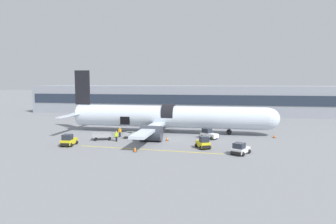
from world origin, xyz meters
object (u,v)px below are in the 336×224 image
object	(u,v)px
baggage_tug_spare	(209,134)
suitcase_on_tarmac_upright	(141,139)
ground_crew_loader_b	(154,131)
baggage_cart_queued	(103,136)
baggage_tug_rear	(240,149)
baggage_cart_loading	(133,135)
baggage_tug_mid	(203,143)
baggage_tug_lead	(69,141)
airplane	(166,117)
ground_crew_supervisor	(153,131)
ground_crew_loader_a	(116,136)
ground_crew_driver	(120,132)

from	to	relation	value
baggage_tug_spare	suitcase_on_tarmac_upright	distance (m)	10.76
baggage_tug_spare	ground_crew_loader_b	size ratio (longest dim) A/B	1.79
baggage_cart_queued	ground_crew_loader_b	distance (m)	8.17
baggage_cart_queued	suitcase_on_tarmac_upright	bearing A→B (deg)	-2.15
baggage_tug_rear	baggage_cart_loading	xyz separation A→B (m)	(-16.23, 7.70, -0.15)
baggage_tug_mid	ground_crew_loader_b	distance (m)	11.05
baggage_tug_mid	baggage_cart_queued	bearing A→B (deg)	168.44
baggage_tug_lead	baggage_cart_loading	size ratio (longest dim) A/B	0.75
airplane	ground_crew_supervisor	size ratio (longest dim) A/B	24.37
airplane	baggage_tug_rear	world-z (taller)	airplane
baggage_tug_rear	ground_crew_loader_a	distance (m)	18.62
baggage_tug_spare	baggage_tug_lead	bearing A→B (deg)	-154.91
ground_crew_supervisor	suitcase_on_tarmac_upright	xyz separation A→B (m)	(-0.61, -5.04, -0.47)
baggage_tug_mid	baggage_cart_loading	world-z (taller)	baggage_tug_mid
baggage_tug_rear	ground_crew_supervisor	size ratio (longest dim) A/B	2.06
baggage_cart_loading	baggage_tug_lead	bearing A→B (deg)	-136.23
suitcase_on_tarmac_upright	baggage_tug_mid	bearing A→B (deg)	-17.35
baggage_cart_queued	ground_crew_driver	xyz separation A→B (m)	(1.66, 2.85, 0.29)
airplane	baggage_tug_rear	xyz separation A→B (m)	(12.12, -13.93, -2.16)
baggage_cart_loading	baggage_tug_mid	bearing A→B (deg)	-24.74
baggage_tug_rear	baggage_tug_lead	bearing A→B (deg)	178.36
baggage_tug_rear	ground_crew_loader_b	xyz separation A→B (m)	(-13.25, 9.47, 0.26)
baggage_cart_queued	suitcase_on_tarmac_upright	size ratio (longest dim) A/B	5.05
baggage_tug_lead	baggage_tug_rear	world-z (taller)	baggage_tug_lead
baggage_tug_rear	ground_crew_driver	bearing A→B (deg)	155.74
suitcase_on_tarmac_upright	baggage_cart_loading	bearing A→B (deg)	130.04
ground_crew_loader_a	ground_crew_loader_b	world-z (taller)	ground_crew_loader_b
airplane	baggage_cart_queued	world-z (taller)	airplane
airplane	baggage_cart_loading	xyz separation A→B (m)	(-4.10, -6.23, -2.31)
baggage_cart_queued	baggage_tug_lead	bearing A→B (deg)	-122.26
ground_crew_supervisor	suitcase_on_tarmac_upright	distance (m)	5.10
airplane	baggage_tug_lead	world-z (taller)	airplane
baggage_tug_mid	ground_crew_loader_b	world-z (taller)	baggage_tug_mid
airplane	suitcase_on_tarmac_upright	world-z (taller)	airplane
ground_crew_loader_b	ground_crew_supervisor	distance (m)	1.05
baggage_tug_mid	baggage_cart_loading	xyz separation A→B (m)	(-11.47, 5.29, -0.21)
baggage_tug_lead	ground_crew_loader_b	distance (m)	13.56
ground_crew_driver	ground_crew_loader_a	bearing A→B (deg)	-77.97
baggage_tug_rear	ground_crew_loader_a	size ratio (longest dim) A/B	2.02
baggage_tug_mid	baggage_cart_queued	distance (m)	16.01
baggage_cart_loading	ground_crew_loader_a	bearing A→B (deg)	-121.21
baggage_tug_rear	baggage_cart_loading	size ratio (longest dim) A/B	0.81
airplane	ground_crew_driver	distance (m)	8.83
ground_crew_loader_a	ground_crew_driver	xyz separation A→B (m)	(-0.78, 3.68, 0.00)
baggage_cart_loading	baggage_cart_queued	size ratio (longest dim) A/B	0.98
baggage_tug_mid	baggage_cart_loading	bearing A→B (deg)	155.26
baggage_tug_rear	baggage_tug_spare	xyz separation A→B (m)	(-4.41, 9.64, 0.04)
baggage_tug_lead	ground_crew_loader_a	bearing A→B (deg)	36.44
baggage_tug_rear	ground_crew_driver	size ratio (longest dim) A/B	2.02
baggage_tug_lead	baggage_tug_spare	bearing A→B (deg)	25.09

